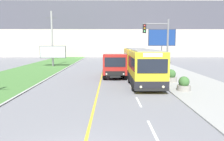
% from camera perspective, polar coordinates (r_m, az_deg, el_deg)
% --- Properties ---
extents(lane_marking_centre, '(2.88, 140.00, 0.01)m').
position_cam_1_polar(lane_marking_centre, '(8.88, -4.20, -17.49)').
color(lane_marking_centre, gold).
rests_on(lane_marking_centre, ground_plane).
extents(apartment_block_background, '(80.00, 8.04, 21.40)m').
position_cam_1_polar(apartment_block_background, '(63.60, -1.41, 13.42)').
color(apartment_block_background, beige).
rests_on(apartment_block_background, ground_plane).
extents(city_bus, '(2.64, 12.60, 3.14)m').
position_cam_1_polar(city_bus, '(21.95, 7.41, 1.55)').
color(city_bus, yellow).
rests_on(city_bus, ground_plane).
extents(dump_truck, '(2.51, 6.75, 2.59)m').
position_cam_1_polar(dump_truck, '(23.36, 0.70, 1.16)').
color(dump_truck, black).
rests_on(dump_truck, ground_plane).
extents(car_distant, '(1.80, 4.30, 1.45)m').
position_cam_1_polar(car_distant, '(38.40, 4.26, 2.59)').
color(car_distant, silver).
rests_on(car_distant, ground_plane).
extents(utility_pole_far, '(1.80, 0.28, 8.82)m').
position_cam_1_polar(utility_pole_far, '(36.94, -15.37, 8.05)').
color(utility_pole_far, '#9E9E99').
rests_on(utility_pole_far, ground_plane).
extents(traffic_light_mast, '(2.28, 0.32, 5.78)m').
position_cam_1_polar(traffic_light_mast, '(19.67, 12.47, 6.90)').
color(traffic_light_mast, slate).
rests_on(traffic_light_mast, ground_plane).
extents(billboard_large, '(4.83, 0.24, 6.18)m').
position_cam_1_polar(billboard_large, '(39.86, 12.90, 8.13)').
color(billboard_large, '#59595B').
rests_on(billboard_large, ground_plane).
extents(billboard_small, '(4.14, 0.24, 3.30)m').
position_cam_1_polar(billboard_small, '(36.38, -15.20, 4.57)').
color(billboard_small, '#59595B').
rests_on(billboard_small, ground_plane).
extents(planter_round_near, '(1.03, 1.03, 1.09)m').
position_cam_1_polar(planter_round_near, '(17.77, 18.26, -3.45)').
color(planter_round_near, gray).
rests_on(planter_round_near, sidewalk_right).
extents(planter_round_second, '(1.10, 1.10, 1.17)m').
position_cam_1_polar(planter_round_second, '(21.46, 15.16, -1.47)').
color(planter_round_second, gray).
rests_on(planter_round_second, sidewalk_right).
extents(planter_round_third, '(1.00, 1.00, 1.07)m').
position_cam_1_polar(planter_round_third, '(25.21, 12.80, -0.25)').
color(planter_round_third, gray).
rests_on(planter_round_third, sidewalk_right).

